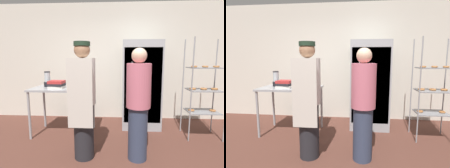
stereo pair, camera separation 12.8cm
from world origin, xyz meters
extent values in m
cube|color=silver|center=(0.00, 2.23, 1.38)|extent=(6.40, 0.12, 2.77)
cube|color=#9EA0A5|center=(0.60, 1.66, 0.92)|extent=(0.80, 0.66, 1.83)
cube|color=gray|center=(0.60, 1.34, 0.93)|extent=(0.73, 0.02, 1.50)
cylinder|color=silver|center=(0.38, 1.31, 0.96)|extent=(0.02, 0.02, 0.90)
cylinder|color=#93969B|center=(1.39, 0.96, 0.92)|extent=(0.02, 0.02, 1.83)
cylinder|color=#93969B|center=(1.39, 1.40, 0.92)|extent=(0.02, 0.02, 1.83)
cylinder|color=#93969B|center=(2.00, 1.40, 0.92)|extent=(0.02, 0.02, 1.83)
cube|color=gray|center=(1.70, 1.18, 0.49)|extent=(0.55, 0.41, 0.01)
torus|color=#AD6B38|center=(1.50, 1.18, 0.51)|extent=(0.11, 0.11, 0.03)
torus|color=#AD6B38|center=(1.89, 1.18, 0.51)|extent=(0.11, 0.11, 0.03)
cube|color=gray|center=(1.70, 1.18, 0.90)|extent=(0.55, 0.41, 0.01)
torus|color=#AD6B38|center=(1.50, 1.18, 0.92)|extent=(0.11, 0.11, 0.03)
torus|color=#AD6B38|center=(1.70, 1.18, 0.92)|extent=(0.11, 0.11, 0.03)
torus|color=#AD6B38|center=(1.89, 1.18, 0.92)|extent=(0.11, 0.11, 0.03)
cube|color=gray|center=(1.70, 1.18, 1.30)|extent=(0.55, 0.41, 0.01)
torus|color=#AD6B38|center=(1.50, 1.18, 1.33)|extent=(0.10, 0.10, 0.03)
torus|color=#AD6B38|center=(1.70, 1.18, 1.33)|extent=(0.10, 0.10, 0.03)
torus|color=#AD6B38|center=(1.89, 1.18, 1.33)|extent=(0.10, 0.10, 0.03)
cube|color=#9EA0A5|center=(-0.94, 1.18, 0.90)|extent=(1.15, 0.70, 0.04)
cylinder|color=#9EA0A5|center=(-1.47, 0.87, 0.44)|extent=(0.04, 0.04, 0.88)
cylinder|color=#9EA0A5|center=(-0.40, 0.87, 0.44)|extent=(0.04, 0.04, 0.88)
cylinder|color=#9EA0A5|center=(-1.47, 1.49, 0.44)|extent=(0.04, 0.04, 0.88)
cylinder|color=#9EA0A5|center=(-0.40, 1.49, 0.44)|extent=(0.04, 0.04, 0.88)
cube|color=white|center=(-0.52, 0.97, 0.94)|extent=(0.24, 0.23, 0.05)
cube|color=white|center=(-0.52, 1.09, 1.08)|extent=(0.24, 0.01, 0.23)
torus|color=#C66B84|center=(-0.58, 0.93, 0.98)|extent=(0.08, 0.08, 0.03)
torus|color=#C66B84|center=(-0.52, 0.93, 0.98)|extent=(0.08, 0.08, 0.03)
torus|color=#C66B84|center=(-0.46, 0.93, 0.98)|extent=(0.08, 0.08, 0.03)
torus|color=#C66B84|center=(-0.58, 1.01, 0.98)|extent=(0.08, 0.08, 0.03)
torus|color=#C66B84|center=(-0.52, 1.01, 0.98)|extent=(0.08, 0.08, 0.03)
torus|color=#C66B84|center=(-0.46, 1.01, 0.98)|extent=(0.08, 0.08, 0.03)
cylinder|color=black|center=(-1.28, 1.27, 0.96)|extent=(0.14, 0.14, 0.09)
cylinder|color=#B2BCC1|center=(-1.28, 1.27, 1.11)|extent=(0.11, 0.11, 0.19)
cylinder|color=black|center=(-1.28, 1.27, 1.21)|extent=(0.11, 0.11, 0.02)
cube|color=silver|center=(-1.02, 1.08, 0.94)|extent=(0.27, 0.25, 0.04)
cube|color=#232328|center=(-1.02, 1.08, 0.99)|extent=(0.28, 0.26, 0.05)
cube|color=#B72D2D|center=(-1.02, 1.08, 1.04)|extent=(0.27, 0.24, 0.05)
cylinder|color=#232328|center=(-0.36, 0.34, 0.41)|extent=(0.29, 0.29, 0.82)
cylinder|color=silver|center=(-0.36, 0.34, 1.15)|extent=(0.36, 0.36, 0.65)
sphere|color=#9E7051|center=(-0.36, 0.34, 1.58)|extent=(0.22, 0.22, 0.22)
cube|color=beige|center=(-0.36, 0.15, 1.00)|extent=(0.34, 0.02, 0.94)
cylinder|color=#1E3323|center=(-0.36, 0.34, 1.67)|extent=(0.23, 0.23, 0.06)
cylinder|color=#333D56|center=(0.43, 0.35, 0.39)|extent=(0.28, 0.28, 0.78)
cylinder|color=#C6667A|center=(0.43, 0.35, 1.09)|extent=(0.34, 0.34, 0.62)
sphere|color=beige|center=(0.43, 0.35, 1.51)|extent=(0.21, 0.21, 0.21)
camera|label=1|loc=(0.20, -2.08, 1.46)|focal=28.00mm
camera|label=2|loc=(0.33, -2.07, 1.46)|focal=28.00mm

